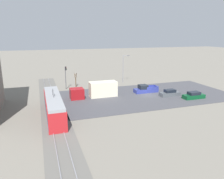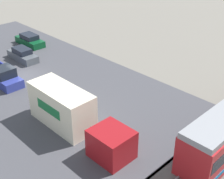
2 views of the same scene
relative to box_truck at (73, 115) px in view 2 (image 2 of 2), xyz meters
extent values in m
plane|color=slate|center=(-2.13, -11.39, -1.61)|extent=(320.00, 320.00, 0.00)
cube|color=#424247|center=(-2.13, -11.39, -1.57)|extent=(19.60, 38.48, 0.08)
cube|color=gray|center=(-2.13, 9.13, -1.46)|extent=(52.61, 0.10, 0.14)
cube|color=maroon|center=(0.00, 4.45, -0.40)|extent=(2.54, 2.84, 2.25)
cube|color=beige|center=(0.00, -1.42, 0.13)|extent=(2.54, 6.05, 3.31)
cube|color=#196B38|center=(1.28, -1.42, 0.46)|extent=(0.02, 3.02, 0.83)
cube|color=navy|center=(0.02, -12.08, -1.08)|extent=(2.00, 5.75, 0.90)
cube|color=black|center=(0.02, -11.27, -0.14)|extent=(1.84, 1.96, 0.98)
cube|color=navy|center=(-0.91, -13.28, -0.36)|extent=(0.12, 2.88, 0.53)
cube|color=#0C4723|center=(-7.89, -19.47, -1.10)|extent=(1.84, 4.80, 0.85)
cube|color=black|center=(-7.89, -19.47, -0.36)|extent=(1.58, 2.50, 0.63)
cube|color=#4C5156|center=(-4.56, -15.66, -1.10)|extent=(1.73, 4.60, 0.86)
cube|color=black|center=(-4.56, -15.66, -0.36)|extent=(1.48, 2.39, 0.63)
camera|label=1|loc=(-45.05, 11.79, 11.98)|focal=35.00mm
camera|label=2|loc=(12.26, 16.98, 13.89)|focal=50.00mm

